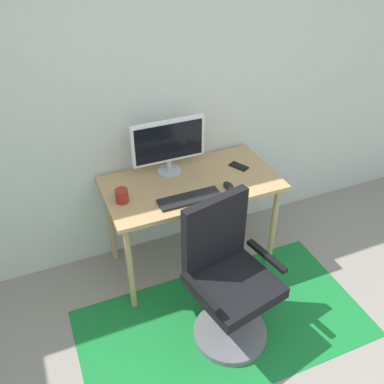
% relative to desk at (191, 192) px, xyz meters
% --- Properties ---
extents(wall_back, '(6.00, 0.10, 2.60)m').
position_rel_desk_xyz_m(wall_back, '(-0.20, 0.40, 0.62)').
color(wall_back, silver).
rests_on(wall_back, ground).
extents(area_rug, '(1.95, 1.03, 0.01)m').
position_rel_desk_xyz_m(area_rug, '(-0.04, -0.66, -0.67)').
color(area_rug, '#177531').
rests_on(area_rug, ground).
extents(desk, '(1.24, 0.65, 0.76)m').
position_rel_desk_xyz_m(desk, '(0.00, 0.00, 0.00)').
color(desk, tan).
rests_on(desk, ground).
extents(monitor, '(0.54, 0.18, 0.41)m').
position_rel_desk_xyz_m(monitor, '(-0.10, 0.19, 0.32)').
color(monitor, '#B2B2B7').
rests_on(monitor, desk).
extents(keyboard, '(0.43, 0.13, 0.02)m').
position_rel_desk_xyz_m(keyboard, '(-0.09, -0.19, 0.10)').
color(keyboard, black).
rests_on(keyboard, desk).
extents(computer_mouse, '(0.06, 0.10, 0.03)m').
position_rel_desk_xyz_m(computer_mouse, '(0.21, -0.17, 0.10)').
color(computer_mouse, black).
rests_on(computer_mouse, desk).
extents(coffee_cup, '(0.09, 0.09, 0.10)m').
position_rel_desk_xyz_m(coffee_cup, '(-0.51, -0.04, 0.13)').
color(coffee_cup, maroon).
rests_on(coffee_cup, desk).
extents(cell_phone, '(0.13, 0.16, 0.01)m').
position_rel_desk_xyz_m(cell_phone, '(0.40, 0.04, 0.09)').
color(cell_phone, black).
rests_on(cell_phone, desk).
extents(office_chair, '(0.61, 0.56, 1.02)m').
position_rel_desk_xyz_m(office_chair, '(-0.05, -0.71, -0.24)').
color(office_chair, slate).
rests_on(office_chair, ground).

